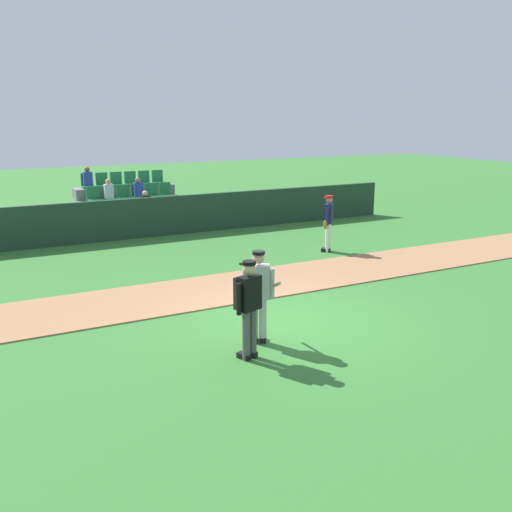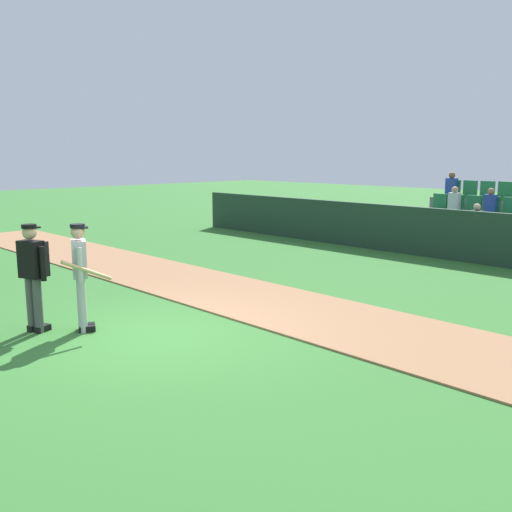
% 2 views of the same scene
% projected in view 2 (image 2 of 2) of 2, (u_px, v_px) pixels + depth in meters
% --- Properties ---
extents(ground_plane, '(80.00, 80.00, 0.00)m').
position_uv_depth(ground_plane, '(162.00, 336.00, 8.93)').
color(ground_plane, '#33702D').
extents(infield_dirt_path, '(28.00, 2.47, 0.03)m').
position_uv_depth(infield_dirt_path, '(275.00, 305.00, 10.73)').
color(infield_dirt_path, '#9E704C').
rests_on(infield_dirt_path, ground).
extents(dugout_fence, '(20.00, 0.16, 1.38)m').
position_uv_depth(dugout_fence, '(450.00, 235.00, 15.34)').
color(dugout_fence, '#1E3828').
rests_on(dugout_fence, ground).
extents(stadium_bleachers, '(3.90, 2.95, 2.30)m').
position_uv_depth(stadium_bleachers, '(479.00, 231.00, 16.64)').
color(stadium_bleachers, slate).
rests_on(stadium_bleachers, ground).
extents(batter_grey_jersey, '(0.63, 0.80, 1.76)m').
position_uv_depth(batter_grey_jersey, '(80.00, 273.00, 9.00)').
color(batter_grey_jersey, '#B2B2B2').
rests_on(batter_grey_jersey, ground).
extents(umpire_home_plate, '(0.56, 0.40, 1.76)m').
position_uv_depth(umpire_home_plate, '(33.00, 271.00, 8.97)').
color(umpire_home_plate, '#4C4C4C').
rests_on(umpire_home_plate, ground).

